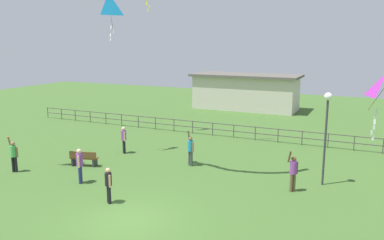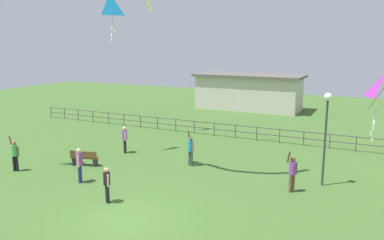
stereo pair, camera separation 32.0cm
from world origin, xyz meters
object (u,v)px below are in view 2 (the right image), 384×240
object	(u,v)px
lamppost	(326,119)
kite_3	(110,6)
park_bench	(84,158)
person_1	(15,153)
person_3	(191,149)
person_0	(292,171)
kite_1	(383,90)
person_4	(125,138)
person_2	(107,183)
person_5	(79,163)

from	to	relation	value
lamppost	kite_3	xyz separation A→B (m)	(-12.24, 0.43, 5.45)
lamppost	park_bench	distance (m)	12.65
lamppost	person_1	bearing A→B (deg)	-161.81
lamppost	person_3	distance (m)	7.24
lamppost	person_0	world-z (taller)	lamppost
kite_3	kite_1	bearing A→B (deg)	-8.37
kite_3	person_4	bearing A→B (deg)	5.30
park_bench	person_4	world-z (taller)	person_4
lamppost	person_0	distance (m)	2.89
kite_3	person_2	bearing A→B (deg)	-55.64
lamppost	person_4	bearing A→B (deg)	177.58
person_4	lamppost	bearing A→B (deg)	-2.42
park_bench	person_3	bearing A→B (deg)	26.14
person_1	kite_1	size ratio (longest dim) A/B	0.73
person_5	kite_1	xyz separation A→B (m)	(12.72, 2.97, 3.84)
person_3	person_4	bearing A→B (deg)	173.82
person_4	person_5	distance (m)	5.26
person_2	person_5	xyz separation A→B (m)	(-2.69, 1.37, 0.09)
person_2	person_5	world-z (taller)	person_5
person_0	kite_3	size ratio (longest dim) A/B	0.72
person_0	person_5	world-z (taller)	person_0
park_bench	person_2	distance (m)	5.50
lamppost	person_3	world-z (taller)	lamppost
park_bench	person_0	size ratio (longest dim) A/B	0.81
person_2	person_3	size ratio (longest dim) A/B	0.80
lamppost	park_bench	world-z (taller)	lamppost
person_1	person_5	distance (m)	4.19
person_1	person_3	size ratio (longest dim) A/B	1.00
person_0	park_bench	bearing A→B (deg)	-174.19
lamppost	kite_3	size ratio (longest dim) A/B	1.65
lamppost	person_2	distance (m)	10.15
person_3	person_5	bearing A→B (deg)	-127.98
person_4	kite_1	distance (m)	14.48
person_5	kite_1	size ratio (longest dim) A/B	0.64
kite_1	person_5	bearing A→B (deg)	-166.87
person_0	kite_3	world-z (taller)	kite_3
lamppost	person_3	size ratio (longest dim) A/B	2.29
park_bench	person_4	distance (m)	3.13
person_2	kite_1	bearing A→B (deg)	23.36
person_0	person_1	world-z (taller)	person_0
person_4	kite_1	bearing A→B (deg)	-9.01
kite_1	kite_3	distance (m)	15.09
person_3	kite_1	xyz separation A→B (m)	(9.09, -1.68, 3.85)
person_1	person_2	bearing A→B (deg)	-9.90
person_1	person_5	size ratio (longest dim) A/B	1.13
person_3	kite_1	world-z (taller)	kite_1
park_bench	person_0	distance (m)	11.02
person_1	person_3	distance (m)	9.18
person_1	person_2	distance (m)	6.98
person_1	person_3	bearing A→B (deg)	31.61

